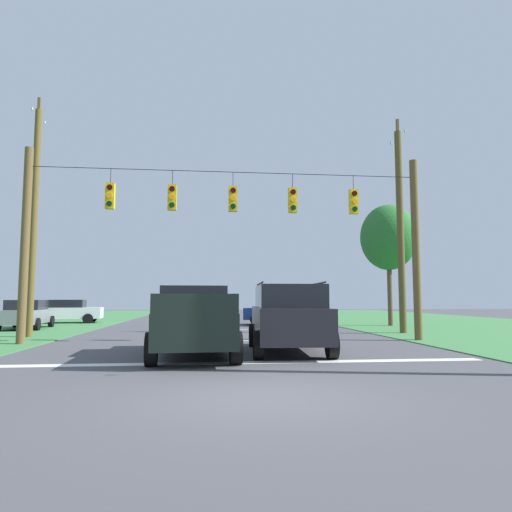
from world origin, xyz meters
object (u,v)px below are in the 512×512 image
object	(u,v)px
pickup_truck	(193,321)
distant_car_oncoming	(26,314)
suv_black	(288,316)
distant_car_crossing_white	(67,311)
utility_pole_mid_right	(400,228)
tree_roadside_right	(388,238)
distant_car_far_parked	(278,312)
utility_pole_near_left	(34,217)
overhead_signal_span	(230,235)

from	to	relation	value
pickup_truck	distant_car_oncoming	bearing A→B (deg)	126.47
suv_black	distant_car_crossing_white	size ratio (longest dim) A/B	1.10
suv_black	utility_pole_mid_right	bearing A→B (deg)	45.81
suv_black	tree_roadside_right	xyz separation A→B (m)	(8.26, 12.34, 4.12)
utility_pole_mid_right	distant_car_oncoming	bearing A→B (deg)	165.05
distant_car_oncoming	distant_car_far_parked	distance (m)	14.04
suv_black	utility_pole_near_left	xyz separation A→B (m)	(-9.67, 6.32, 3.94)
distant_car_crossing_white	utility_pole_near_left	bearing A→B (deg)	-81.26
distant_car_crossing_white	distant_car_oncoming	xyz separation A→B (m)	(-0.37, -5.83, 0.00)
overhead_signal_span	suv_black	size ratio (longest dim) A/B	3.00
overhead_signal_span	suv_black	bearing A→B (deg)	-64.24
distant_car_far_parked	overhead_signal_span	bearing A→B (deg)	-107.36
distant_car_far_parked	utility_pole_near_left	world-z (taller)	utility_pole_near_left
overhead_signal_span	distant_car_far_parked	bearing A→B (deg)	72.64
distant_car_crossing_white	distant_car_oncoming	world-z (taller)	same
distant_car_oncoming	utility_pole_near_left	world-z (taller)	utility_pole_near_left
distant_car_far_parked	utility_pole_mid_right	size ratio (longest dim) A/B	0.44
distant_car_crossing_white	distant_car_oncoming	bearing A→B (deg)	-93.64
overhead_signal_span	suv_black	distance (m)	4.61
pickup_truck	suv_black	bearing A→B (deg)	10.31
distant_car_far_parked	suv_black	bearing A→B (deg)	-97.71
utility_pole_near_left	tree_roadside_right	bearing A→B (deg)	18.56
distant_car_crossing_white	overhead_signal_span	bearing A→B (deg)	-55.37
distant_car_crossing_white	suv_black	bearing A→B (deg)	-56.90
pickup_truck	suv_black	xyz separation A→B (m)	(2.79, 0.51, 0.09)
tree_roadside_right	pickup_truck	bearing A→B (deg)	-130.69
pickup_truck	utility_pole_mid_right	world-z (taller)	utility_pole_mid_right
distant_car_far_parked	utility_pole_mid_right	world-z (taller)	utility_pole_mid_right
overhead_signal_span	utility_pole_mid_right	size ratio (longest dim) A/B	1.46
utility_pole_near_left	distant_car_far_parked	bearing A→B (deg)	35.33
utility_pole_mid_right	pickup_truck	bearing A→B (deg)	-142.19
utility_pole_mid_right	tree_roadside_right	size ratio (longest dim) A/B	1.42
distant_car_crossing_white	distant_car_far_parked	bearing A→B (deg)	-12.18
distant_car_oncoming	pickup_truck	bearing A→B (deg)	-53.53
distant_car_crossing_white	distant_car_far_parked	world-z (taller)	same
utility_pole_mid_right	utility_pole_near_left	size ratio (longest dim) A/B	0.99
pickup_truck	tree_roadside_right	bearing A→B (deg)	49.31
utility_pole_mid_right	utility_pole_near_left	world-z (taller)	utility_pole_near_left
utility_pole_near_left	distant_car_crossing_white	bearing A→B (deg)	98.74
suv_black	utility_pole_mid_right	world-z (taller)	utility_pole_mid_right
distant_car_far_parked	tree_roadside_right	world-z (taller)	tree_roadside_right
distant_car_oncoming	utility_pole_near_left	distance (m)	7.08
utility_pole_near_left	utility_pole_mid_right	bearing A→B (deg)	1.47
utility_pole_near_left	tree_roadside_right	size ratio (longest dim) A/B	1.43
overhead_signal_span	pickup_truck	world-z (taller)	overhead_signal_span
distant_car_oncoming	tree_roadside_right	xyz separation A→B (m)	(20.01, 0.72, 4.39)
suv_black	distant_car_far_parked	bearing A→B (deg)	82.29
distant_car_oncoming	overhead_signal_span	bearing A→B (deg)	-39.43
distant_car_oncoming	distant_car_far_parked	bearing A→B (deg)	12.13
pickup_truck	tree_roadside_right	size ratio (longest dim) A/B	0.77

